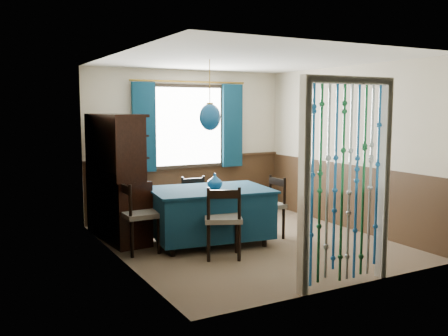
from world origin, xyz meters
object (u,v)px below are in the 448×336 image
dining_table (210,212)px  sideboard (117,196)px  chair_left (138,215)px  chair_right (269,205)px  vase_sideboard (113,167)px  vase_table (215,182)px  pendant_lamp (210,117)px  bowl_shelf (127,154)px  chair_far (196,203)px  chair_near (223,220)px

dining_table → sideboard: (-1.04, 0.87, 0.17)m
chair_left → chair_right: bearing=84.7°
chair_left → vase_sideboard: 1.27m
vase_table → vase_sideboard: size_ratio=1.03×
dining_table → pendant_lamp: 1.30m
vase_table → vase_sideboard: 1.67m
vase_table → vase_sideboard: vase_sideboard is taller
dining_table → bowl_shelf: (-0.98, 0.53, 0.80)m
chair_far → bowl_shelf: bowl_shelf is taller
chair_right → pendant_lamp: (-0.89, 0.10, 1.27)m
chair_left → chair_near: bearing=49.0°
vase_sideboard → bowl_shelf: bearing=-90.0°
vase_table → sideboard: bearing=138.5°
chair_near → chair_far: 1.34m
bowl_shelf → chair_left: bearing=-92.9°
chair_right → bowl_shelf: 2.12m
chair_right → vase_table: vase_table is taller
vase_table → bowl_shelf: size_ratio=1.04×
vase_table → bowl_shelf: (-1.01, 0.61, 0.37)m
pendant_lamp → vase_sideboard: bearing=128.3°
dining_table → chair_right: size_ratio=1.96×
chair_far → bowl_shelf: bearing=14.4°
sideboard → pendant_lamp: size_ratio=1.90×
chair_right → bowl_shelf: (-1.88, 0.63, 0.77)m
pendant_lamp → vase_table: pendant_lamp is taller
chair_near → bowl_shelf: 1.63m
chair_near → chair_right: bearing=53.3°
dining_table → chair_far: chair_far is taller
pendant_lamp → chair_far: bearing=81.4°
bowl_shelf → vase_sideboard: bowl_shelf is taller
vase_table → chair_far: bearing=84.8°
dining_table → chair_right: (0.89, -0.10, 0.02)m
chair_near → bowl_shelf: bowl_shelf is taller
dining_table → vase_table: 0.43m
pendant_lamp → bowl_shelf: bearing=151.7°
chair_near → bowl_shelf: size_ratio=4.78×
chair_left → pendant_lamp: pendant_lamp is taller
chair_right → bowl_shelf: size_ratio=4.60×
chair_far → sideboard: sideboard is taller
pendant_lamp → vase_table: size_ratio=4.71×
chair_far → pendant_lamp: pendant_lamp is taller
vase_sideboard → chair_left: bearing=-91.1°
sideboard → pendant_lamp: pendant_lamp is taller
chair_far → sideboard: size_ratio=0.47×
chair_left → bowl_shelf: bearing=177.1°
chair_near → sideboard: sideboard is taller
vase_table → chair_left: bearing=171.6°
dining_table → vase_sideboard: vase_sideboard is taller
bowl_shelf → vase_sideboard: 0.76m
dining_table → pendant_lamp: size_ratio=1.84×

